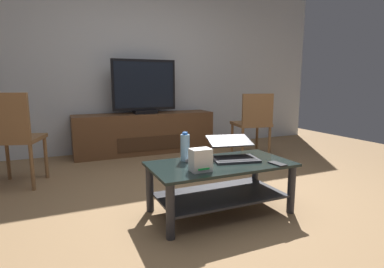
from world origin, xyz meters
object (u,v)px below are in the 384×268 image
object	(u,v)px
television	(144,88)
cell_phone	(277,164)
tv_remote	(196,162)
dining_chair	(253,121)
side_chair	(13,134)
coffee_table	(220,179)
laptop	(233,151)
media_cabinet	(145,133)
router_box	(201,160)
water_bottle_near	(185,147)

from	to	relation	value
television	cell_phone	xyz separation A→B (m)	(0.36, -2.46, -0.54)
cell_phone	tv_remote	xyz separation A→B (m)	(-0.55, 0.29, 0.01)
dining_chair	cell_phone	distance (m)	1.77
television	side_chair	world-z (taller)	television
coffee_table	laptop	size ratio (longest dim) A/B	2.47
laptop	media_cabinet	bearing A→B (deg)	93.60
tv_remote	router_box	bearing A→B (deg)	-141.31
side_chair	tv_remote	bearing A→B (deg)	-42.27
television	tv_remote	distance (m)	2.25
dining_chair	tv_remote	xyz separation A→B (m)	(-1.42, -1.25, -0.09)
dining_chair	router_box	bearing A→B (deg)	-135.29
side_chair	tv_remote	xyz separation A→B (m)	(1.36, -1.24, -0.12)
media_cabinet	laptop	world-z (taller)	media_cabinet
water_bottle_near	router_box	bearing A→B (deg)	-92.37
television	tv_remote	bearing A→B (deg)	-95.13
coffee_table	router_box	xyz separation A→B (m)	(-0.24, -0.13, 0.21)
laptop	router_box	xyz separation A→B (m)	(-0.39, -0.21, 0.02)
dining_chair	cell_phone	world-z (taller)	dining_chair
side_chair	laptop	distance (m)	2.09
laptop	router_box	world-z (taller)	laptop
dining_chair	router_box	distance (m)	2.08
media_cabinet	router_box	distance (m)	2.43
laptop	tv_remote	distance (m)	0.34
television	dining_chair	size ratio (longest dim) A/B	1.04
router_box	media_cabinet	bearing A→B (deg)	83.96
coffee_table	cell_phone	distance (m)	0.45
cell_phone	laptop	bearing A→B (deg)	120.75
side_chair	water_bottle_near	xyz separation A→B (m)	(1.31, -1.13, -0.02)
dining_chair	tv_remote	distance (m)	1.89
television	router_box	size ratio (longest dim) A/B	5.67
media_cabinet	water_bottle_near	xyz separation A→B (m)	(-0.24, -2.09, 0.22)
television	coffee_table	bearing A→B (deg)	-90.43
router_box	laptop	bearing A→B (deg)	28.50
coffee_table	television	size ratio (longest dim) A/B	1.21
cell_phone	coffee_table	bearing A→B (deg)	144.17
cell_phone	tv_remote	size ratio (longest dim) A/B	0.88
tv_remote	water_bottle_near	bearing A→B (deg)	79.02
media_cabinet	tv_remote	world-z (taller)	media_cabinet
media_cabinet	router_box	xyz separation A→B (m)	(-0.25, -2.40, 0.19)
water_bottle_near	cell_phone	bearing A→B (deg)	-33.30
side_chair	water_bottle_near	bearing A→B (deg)	-40.83
media_cabinet	water_bottle_near	distance (m)	2.12
coffee_table	water_bottle_near	bearing A→B (deg)	141.93
television	laptop	size ratio (longest dim) A/B	2.05
laptop	tv_remote	xyz separation A→B (m)	(-0.33, -0.00, -0.05)
media_cabinet	cell_phone	world-z (taller)	media_cabinet
television	dining_chair	distance (m)	1.59
coffee_table	water_bottle_near	world-z (taller)	water_bottle_near
dining_chair	water_bottle_near	xyz separation A→B (m)	(-1.46, -1.15, 0.00)
dining_chair	coffee_table	bearing A→B (deg)	-133.03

